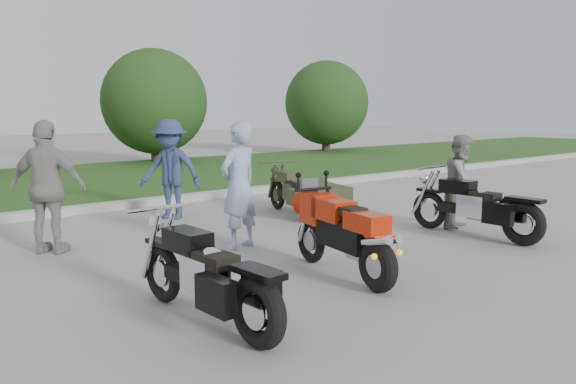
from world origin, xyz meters
TOP-DOWN VIEW (x-y plane):
  - ground at (0.00, 0.00)m, footprint 80.00×80.00m
  - curb at (0.00, 6.00)m, footprint 60.00×0.30m
  - grass_strip at (0.00, 10.15)m, footprint 60.00×8.00m
  - tree_mid_right at (4.00, 13.50)m, footprint 3.60×3.60m
  - tree_far_right at (12.00, 13.50)m, footprint 3.60×3.60m
  - sportbike_red at (-0.04, -0.02)m, footprint 0.54×1.95m
  - cruiser_left at (-2.04, -0.34)m, footprint 0.44×2.18m
  - cruiser_right at (3.01, 0.16)m, footprint 0.44×2.25m
  - cruiser_sidecar at (2.24, 3.14)m, footprint 1.29×2.04m
  - person_stripe at (-0.23, 1.91)m, footprint 0.74×0.57m
  - person_grey at (3.42, 0.77)m, footprint 0.90×0.80m
  - person_denim at (0.00, 4.47)m, footprint 1.23×1.32m
  - person_back at (-2.42, 3.28)m, footprint 1.06×1.08m

SIDE VIEW (x-z plane):
  - ground at x=0.00m, z-range 0.00..0.00m
  - grass_strip at x=0.00m, z-range 0.00..0.14m
  - curb at x=0.00m, z-range 0.00..0.15m
  - cruiser_sidecar at x=2.24m, z-range -0.03..0.77m
  - cruiser_left at x=-2.04m, z-range 0.01..0.85m
  - cruiser_right at x=3.01m, z-range 0.01..0.87m
  - sportbike_red at x=-0.04m, z-range 0.08..1.01m
  - person_grey at x=3.42m, z-range 0.00..1.55m
  - person_denim at x=0.00m, z-range 0.00..1.79m
  - person_stripe at x=-0.23m, z-range 0.00..1.80m
  - person_back at x=-2.42m, z-range 0.00..1.83m
  - tree_mid_right at x=4.00m, z-range 0.19..4.19m
  - tree_far_right at x=12.00m, z-range 0.19..4.19m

